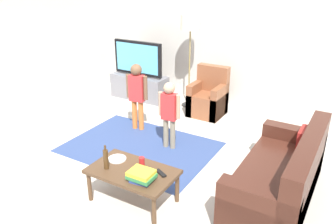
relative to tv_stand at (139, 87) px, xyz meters
name	(u,v)px	position (x,y,z in m)	size (l,w,h in m)	color
ground	(146,170)	(1.70, -2.30, -0.24)	(7.80, 7.80, 0.00)	beige
wall_back	(232,36)	(1.70, 0.70, 1.11)	(6.00, 0.12, 2.70)	silver
area_rug	(140,147)	(1.25, -1.79, -0.24)	(2.20, 1.60, 0.01)	#33477A
tv_stand	(139,87)	(0.00, 0.00, 0.00)	(1.20, 0.44, 0.50)	slate
tv	(138,59)	(0.00, -0.02, 0.60)	(1.10, 0.28, 0.71)	black
couch	(284,179)	(3.45, -2.00, 0.05)	(0.80, 1.80, 0.86)	#472319
armchair	(209,99)	(1.60, -0.04, 0.05)	(0.60, 0.60, 0.90)	brown
floor_lamp	(190,27)	(1.09, 0.15, 1.30)	(0.36, 0.36, 1.78)	#262626
child_near_tv	(137,91)	(0.85, -1.26, 0.44)	(0.38, 0.18, 1.14)	orange
child_center	(169,109)	(1.64, -1.56, 0.38)	(0.35, 0.17, 1.05)	gray
coffee_table	(133,174)	(1.95, -2.92, 0.13)	(1.00, 0.60, 0.42)	#513823
book_stack	(142,176)	(2.16, -3.03, 0.24)	(0.28, 0.24, 0.12)	#334CA5
bottle	(106,159)	(1.67, -3.04, 0.30)	(0.06, 0.06, 0.30)	#4C3319
tv_remote	(161,173)	(2.27, -2.82, 0.19)	(0.17, 0.05, 0.02)	black
soda_can	(142,162)	(2.00, -2.80, 0.24)	(0.07, 0.07, 0.12)	red
plate	(117,159)	(1.65, -2.82, 0.18)	(0.22, 0.22, 0.02)	white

